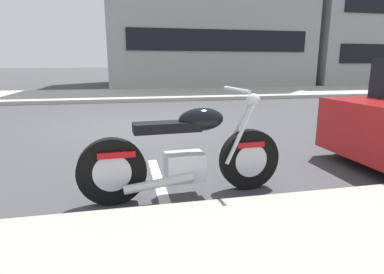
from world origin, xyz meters
The scene contains 5 objects.
ground_plane centered at (0.00, 0.00, 0.00)m, with size 260.00×260.00×0.00m, color #3D3D3F.
sidewalk_far_curb centered at (12.00, 7.01, 0.07)m, with size 120.00×5.00×0.14m, color #ADA89E.
parking_stall_stripe centered at (0.00, -3.91, 0.00)m, with size 0.12×2.20×0.01m, color silver.
parked_motorcycle centered at (0.25, -4.14, 0.44)m, with size 2.17×0.62×1.14m.
townhouse_far_uphill centered at (16.22, 15.07, 4.51)m, with size 10.14×11.60×9.02m.
Camera 1 is at (-0.35, -7.23, 1.37)m, focal length 29.36 mm.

